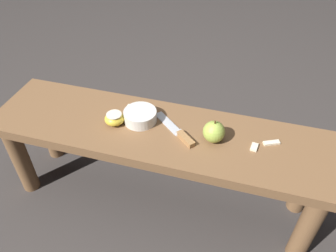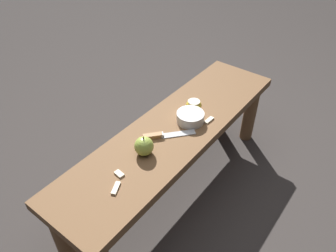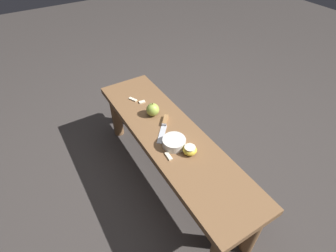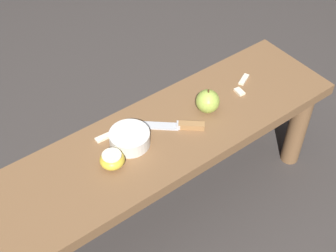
% 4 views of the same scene
% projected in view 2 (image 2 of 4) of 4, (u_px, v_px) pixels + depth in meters
% --- Properties ---
extents(ground_plane, '(8.00, 8.00, 0.00)m').
position_uv_depth(ground_plane, '(174.00, 187.00, 1.71)').
color(ground_plane, '#383330').
extents(wooden_bench, '(1.30, 0.34, 0.40)m').
position_uv_depth(wooden_bench, '(175.00, 141.00, 1.50)').
color(wooden_bench, brown).
rests_on(wooden_bench, ground_plane).
extents(knife, '(0.19, 0.17, 0.02)m').
position_uv_depth(knife, '(161.00, 135.00, 1.40)').
color(knife, '#B7BABF').
rests_on(knife, wooden_bench).
extents(apple_whole, '(0.08, 0.08, 0.09)m').
position_uv_depth(apple_whole, '(144.00, 146.00, 1.30)').
color(apple_whole, '#9EB747').
rests_on(apple_whole, wooden_bench).
extents(apple_cut, '(0.07, 0.07, 0.04)m').
position_uv_depth(apple_cut, '(194.00, 105.00, 1.55)').
color(apple_cut, gold).
rests_on(apple_cut, wooden_bench).
extents(apple_slice_near_knife, '(0.06, 0.02, 0.01)m').
position_uv_depth(apple_slice_near_knife, '(209.00, 120.00, 1.49)').
color(apple_slice_near_knife, beige).
rests_on(apple_slice_near_knife, wooden_bench).
extents(apple_slice_center, '(0.03, 0.04, 0.01)m').
position_uv_depth(apple_slice_center, '(119.00, 174.00, 1.23)').
color(apple_slice_center, beige).
rests_on(apple_slice_center, wooden_bench).
extents(apple_slice_near_bowl, '(0.06, 0.04, 0.01)m').
position_uv_depth(apple_slice_near_bowl, '(116.00, 188.00, 1.18)').
color(apple_slice_near_bowl, beige).
rests_on(apple_slice_near_bowl, wooden_bench).
extents(bowl, '(0.13, 0.13, 0.05)m').
position_uv_depth(bowl, '(190.00, 117.00, 1.47)').
color(bowl, silver).
rests_on(bowl, wooden_bench).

